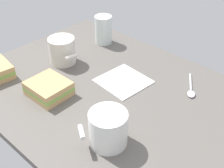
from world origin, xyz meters
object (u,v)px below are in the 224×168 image
(glass_of_milk, at_px, (103,31))
(spoon, at_px, (191,89))
(sandwich_main, at_px, (49,88))
(coffee_mug_black, at_px, (108,128))
(coffee_mug_milky, at_px, (62,50))
(paper_napkin, at_px, (123,81))

(glass_of_milk, xyz_separation_m, spoon, (0.41, -0.04, -0.04))
(sandwich_main, relative_size, spoon, 1.02)
(coffee_mug_black, height_order, spoon, coffee_mug_black)
(coffee_mug_black, height_order, coffee_mug_milky, same)
(glass_of_milk, bearing_deg, coffee_mug_milky, -90.42)
(coffee_mug_black, relative_size, coffee_mug_milky, 1.02)
(coffee_mug_black, height_order, glass_of_milk, glass_of_milk)
(coffee_mug_black, bearing_deg, glass_of_milk, 135.33)
(coffee_mug_black, relative_size, spoon, 1.02)
(coffee_mug_milky, bearing_deg, spoon, 20.89)
(coffee_mug_milky, height_order, spoon, coffee_mug_milky)
(coffee_mug_milky, xyz_separation_m, glass_of_milk, (0.00, 0.20, 0.00))
(glass_of_milk, xyz_separation_m, paper_napkin, (0.23, -0.15, -0.05))
(coffee_mug_black, relative_size, glass_of_milk, 1.09)
(sandwich_main, distance_m, glass_of_milk, 0.37)
(spoon, relative_size, paper_napkin, 0.80)
(coffee_mug_black, height_order, paper_napkin, coffee_mug_black)
(sandwich_main, relative_size, glass_of_milk, 1.09)
(coffee_mug_milky, bearing_deg, glass_of_milk, 89.58)
(coffee_mug_milky, distance_m, spoon, 0.44)
(coffee_mug_milky, relative_size, paper_napkin, 0.81)
(glass_of_milk, bearing_deg, sandwich_main, -72.11)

